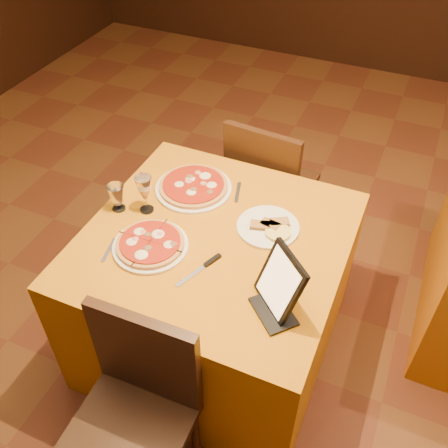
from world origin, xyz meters
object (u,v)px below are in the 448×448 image
at_px(main_table, 216,293).
at_px(chair_main_far, 273,184).
at_px(pizza_near, 150,245).
at_px(water_glass, 117,198).
at_px(chair_main_near, 127,434).
at_px(pizza_far, 194,187).
at_px(wine_glass, 145,194).
at_px(tablet, 280,282).

distance_m(main_table, chair_main_far, 0.81).
bearing_deg(pizza_near, main_table, 36.74).
bearing_deg(water_glass, chair_main_far, 59.67).
distance_m(main_table, chair_main_near, 0.79).
xyz_separation_m(pizza_near, pizza_far, (-0.00, 0.42, 0.00)).
height_order(pizza_near, pizza_far, same).
relative_size(main_table, chair_main_far, 1.21).
bearing_deg(wine_glass, pizza_near, -56.30).
height_order(main_table, pizza_far, pizza_far).
height_order(main_table, wine_glass, wine_glass).
relative_size(chair_main_far, water_glass, 7.00).
xyz_separation_m(main_table, pizza_far, (-0.23, 0.25, 0.39)).
bearing_deg(pizza_far, wine_glass, -120.75).
relative_size(pizza_near, water_glass, 2.44).
height_order(chair_main_far, tablet, tablet).
height_order(main_table, chair_main_far, chair_main_far).
bearing_deg(wine_glass, pizza_far, 59.25).
xyz_separation_m(wine_glass, tablet, (0.71, -0.26, 0.03)).
distance_m(wine_glass, tablet, 0.76).
relative_size(main_table, tablet, 4.51).
xyz_separation_m(chair_main_near, water_glass, (-0.47, 0.78, 0.36)).
distance_m(pizza_near, water_glass, 0.30).
distance_m(chair_main_near, chair_main_far, 1.59).
height_order(pizza_far, water_glass, water_glass).
distance_m(chair_main_near, pizza_far, 1.10).
height_order(chair_main_near, tablet, tablet).
xyz_separation_m(pizza_far, tablet, (0.59, -0.48, 0.10)).
bearing_deg(chair_main_far, wine_glass, 70.52).
relative_size(pizza_far, water_glass, 2.78).
relative_size(main_table, pizza_far, 3.04).
bearing_deg(pizza_far, chair_main_far, 67.81).
relative_size(chair_main_near, tablet, 3.73).
relative_size(pizza_near, wine_glass, 1.67).
height_order(chair_main_far, pizza_near, chair_main_far).
height_order(pizza_near, tablet, tablet).
bearing_deg(pizza_near, tablet, -6.23).
bearing_deg(wine_glass, chair_main_far, 65.27).
bearing_deg(main_table, pizza_near, -143.26).
bearing_deg(tablet, pizza_far, -176.36).
xyz_separation_m(chair_main_near, pizza_near, (-0.22, 0.62, 0.31)).
bearing_deg(water_glass, pizza_far, 46.11).
distance_m(pizza_far, water_glass, 0.36).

